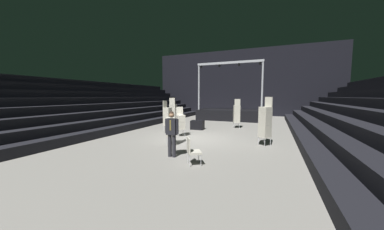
{
  "coord_description": "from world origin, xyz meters",
  "views": [
    {
      "loc": [
        3.91,
        -10.06,
        2.34
      ],
      "look_at": [
        0.13,
        -0.94,
        1.4
      ],
      "focal_mm": 18.51,
      "sensor_mm": 36.0,
      "label": 1
    }
  ],
  "objects_px": {
    "chair_stack_rear_left": "(265,121)",
    "loose_chair_near_man": "(192,150)",
    "chair_stack_front_left": "(167,116)",
    "chair_stack_mid_centre": "(173,113)",
    "stage_riser": "(231,114)",
    "equipment_road_case": "(197,125)",
    "man_with_tie": "(172,131)",
    "chair_stack_mid_right": "(181,122)",
    "chair_stack_mid_left": "(237,114)",
    "chair_stack_front_right": "(171,126)"
  },
  "relations": [
    {
      "from": "man_with_tie",
      "to": "chair_stack_mid_left",
      "type": "distance_m",
      "value": 8.09
    },
    {
      "from": "chair_stack_mid_right",
      "to": "chair_stack_mid_centre",
      "type": "distance_m",
      "value": 2.79
    },
    {
      "from": "man_with_tie",
      "to": "chair_stack_mid_left",
      "type": "bearing_deg",
      "value": -98.9
    },
    {
      "from": "chair_stack_mid_left",
      "to": "chair_stack_mid_right",
      "type": "height_order",
      "value": "chair_stack_mid_left"
    },
    {
      "from": "stage_riser",
      "to": "chair_stack_mid_left",
      "type": "height_order",
      "value": "stage_riser"
    },
    {
      "from": "stage_riser",
      "to": "chair_stack_mid_left",
      "type": "distance_m",
      "value": 5.18
    },
    {
      "from": "chair_stack_front_right",
      "to": "chair_stack_mid_centre",
      "type": "relative_size",
      "value": 0.81
    },
    {
      "from": "chair_stack_front_left",
      "to": "chair_stack_mid_right",
      "type": "distance_m",
      "value": 1.78
    },
    {
      "from": "chair_stack_mid_left",
      "to": "loose_chair_near_man",
      "type": "bearing_deg",
      "value": -110.57
    },
    {
      "from": "chair_stack_mid_left",
      "to": "chair_stack_mid_right",
      "type": "relative_size",
      "value": 1.25
    },
    {
      "from": "stage_riser",
      "to": "chair_stack_mid_right",
      "type": "distance_m",
      "value": 9.29
    },
    {
      "from": "man_with_tie",
      "to": "chair_stack_mid_right",
      "type": "bearing_deg",
      "value": -70.26
    },
    {
      "from": "chair_stack_rear_left",
      "to": "stage_riser",
      "type": "bearing_deg",
      "value": -30.73
    },
    {
      "from": "equipment_road_case",
      "to": "chair_stack_rear_left",
      "type": "bearing_deg",
      "value": -33.62
    },
    {
      "from": "man_with_tie",
      "to": "chair_stack_rear_left",
      "type": "bearing_deg",
      "value": -136.1
    },
    {
      "from": "chair_stack_mid_left",
      "to": "man_with_tie",
      "type": "bearing_deg",
      "value": -118.18
    },
    {
      "from": "chair_stack_mid_left",
      "to": "chair_stack_mid_centre",
      "type": "height_order",
      "value": "chair_stack_mid_centre"
    },
    {
      "from": "loose_chair_near_man",
      "to": "chair_stack_rear_left",
      "type": "bearing_deg",
      "value": 117.02
    },
    {
      "from": "stage_riser",
      "to": "chair_stack_mid_right",
      "type": "xyz_separation_m",
      "value": [
        -1.11,
        -9.22,
        0.26
      ]
    },
    {
      "from": "chair_stack_mid_right",
      "to": "chair_stack_front_right",
      "type": "bearing_deg",
      "value": 59.06
    },
    {
      "from": "chair_stack_mid_centre",
      "to": "chair_stack_front_left",
      "type": "bearing_deg",
      "value": -88.09
    },
    {
      "from": "chair_stack_mid_centre",
      "to": "stage_riser",
      "type": "bearing_deg",
      "value": 60.18
    },
    {
      "from": "chair_stack_mid_right",
      "to": "equipment_road_case",
      "type": "relative_size",
      "value": 1.9
    },
    {
      "from": "chair_stack_front_right",
      "to": "chair_stack_mid_left",
      "type": "distance_m",
      "value": 6.67
    },
    {
      "from": "chair_stack_front_left",
      "to": "loose_chair_near_man",
      "type": "relative_size",
      "value": 2.17
    },
    {
      "from": "chair_stack_front_left",
      "to": "loose_chair_near_man",
      "type": "bearing_deg",
      "value": 40.85
    },
    {
      "from": "chair_stack_mid_right",
      "to": "chair_stack_mid_centre",
      "type": "bearing_deg",
      "value": -97.59
    },
    {
      "from": "man_with_tie",
      "to": "equipment_road_case",
      "type": "relative_size",
      "value": 1.97
    },
    {
      "from": "chair_stack_rear_left",
      "to": "loose_chair_near_man",
      "type": "distance_m",
      "value": 4.4
    },
    {
      "from": "chair_stack_mid_right",
      "to": "equipment_road_case",
      "type": "distance_m",
      "value": 2.6
    },
    {
      "from": "chair_stack_front_left",
      "to": "equipment_road_case",
      "type": "bearing_deg",
      "value": 138.89
    },
    {
      "from": "chair_stack_front_left",
      "to": "chair_stack_mid_centre",
      "type": "relative_size",
      "value": 0.92
    },
    {
      "from": "chair_stack_rear_left",
      "to": "chair_stack_front_right",
      "type": "bearing_deg",
      "value": 60.07
    },
    {
      "from": "equipment_road_case",
      "to": "chair_stack_front_right",
      "type": "bearing_deg",
      "value": -84.85
    },
    {
      "from": "stage_riser",
      "to": "man_with_tie",
      "type": "distance_m",
      "value": 12.99
    },
    {
      "from": "chair_stack_mid_left",
      "to": "equipment_road_case",
      "type": "distance_m",
      "value": 3.07
    },
    {
      "from": "stage_riser",
      "to": "equipment_road_case",
      "type": "height_order",
      "value": "stage_riser"
    },
    {
      "from": "chair_stack_front_left",
      "to": "chair_stack_mid_right",
      "type": "relative_size",
      "value": 1.2
    },
    {
      "from": "stage_riser",
      "to": "chair_stack_rear_left",
      "type": "height_order",
      "value": "stage_riser"
    },
    {
      "from": "man_with_tie",
      "to": "chair_stack_mid_right",
      "type": "relative_size",
      "value": 1.03
    },
    {
      "from": "stage_riser",
      "to": "chair_stack_mid_left",
      "type": "relative_size",
      "value": 2.98
    },
    {
      "from": "stage_riser",
      "to": "equipment_road_case",
      "type": "distance_m",
      "value": 6.76
    },
    {
      "from": "chair_stack_front_left",
      "to": "chair_stack_rear_left",
      "type": "xyz_separation_m",
      "value": [
        6.13,
        -1.52,
        0.13
      ]
    },
    {
      "from": "chair_stack_mid_left",
      "to": "equipment_road_case",
      "type": "height_order",
      "value": "chair_stack_mid_left"
    },
    {
      "from": "man_with_tie",
      "to": "chair_stack_mid_right",
      "type": "height_order",
      "value": "man_with_tie"
    },
    {
      "from": "chair_stack_front_left",
      "to": "loose_chair_near_man",
      "type": "distance_m",
      "value": 6.64
    },
    {
      "from": "chair_stack_front_left",
      "to": "chair_stack_mid_left",
      "type": "distance_m",
      "value": 5.13
    },
    {
      "from": "man_with_tie",
      "to": "equipment_road_case",
      "type": "height_order",
      "value": "man_with_tie"
    },
    {
      "from": "stage_riser",
      "to": "chair_stack_mid_centre",
      "type": "xyz_separation_m",
      "value": [
        -2.78,
        -6.99,
        0.51
      ]
    },
    {
      "from": "man_with_tie",
      "to": "loose_chair_near_man",
      "type": "relative_size",
      "value": 1.87
    }
  ]
}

